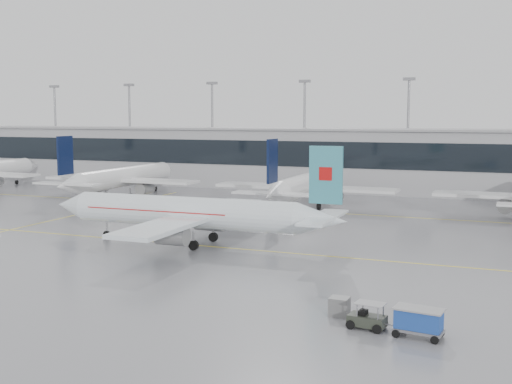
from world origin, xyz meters
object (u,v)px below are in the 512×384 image
at_px(gse_unit, 339,307).
at_px(air_canada_jet, 194,213).
at_px(baggage_tug, 367,319).
at_px(baggage_cart, 419,320).

bearing_deg(gse_unit, air_canada_jet, 139.49).
xyz_separation_m(baggage_tug, gse_unit, (-2.52, 2.11, 0.04)).
bearing_deg(gse_unit, baggage_cart, -21.77).
height_order(air_canada_jet, gse_unit, air_canada_jet).
distance_m(air_canada_jet, gse_unit, 29.87).
xyz_separation_m(air_canada_jet, baggage_tug, (24.74, -21.85, -3.05)).
bearing_deg(air_canada_jet, gse_unit, 137.92).
height_order(air_canada_jet, baggage_tug, air_canada_jet).
bearing_deg(gse_unit, baggage_tug, -38.80).
bearing_deg(baggage_cart, air_canada_jet, 149.12).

